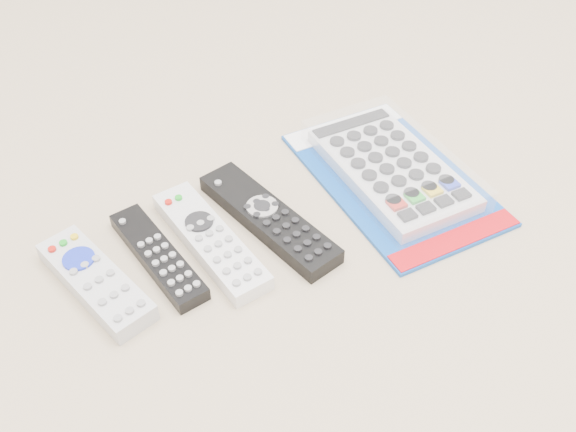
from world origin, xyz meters
TOP-DOWN VIEW (x-y plane):
  - remote_small_grey at (-0.21, 0.06)m, footprint 0.08×0.17m
  - remote_slim_black at (-0.13, 0.06)m, footprint 0.04×0.17m
  - remote_silver_dvd at (-0.07, 0.05)m, footprint 0.05×0.19m
  - remote_large_black at (0.00, 0.04)m, footprint 0.07×0.21m
  - jumbo_remote_packaged at (0.18, 0.02)m, footprint 0.21×0.31m

SIDE VIEW (x-z plane):
  - remote_slim_black at x=-0.13m, z-range 0.00..0.02m
  - remote_silver_dvd at x=-0.07m, z-range 0.00..0.02m
  - remote_large_black at x=0.00m, z-range 0.00..0.02m
  - remote_small_grey at x=-0.21m, z-range 0.00..0.02m
  - jumbo_remote_packaged at x=0.18m, z-range 0.00..0.04m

